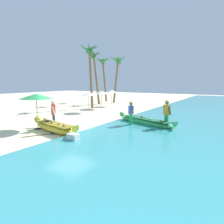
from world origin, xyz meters
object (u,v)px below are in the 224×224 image
(person_vendor_hatted, at_px, (131,111))
(person_tourist_customer, at_px, (54,113))
(boat_green_midground, at_px, (145,121))
(palm_tree_far_behind, at_px, (103,65))
(boat_yellow_foreground, at_px, (55,127))
(patio_umbrella_large, at_px, (36,96))
(cooler_box, at_px, (73,138))
(person_vendor_assistant, at_px, (167,112))
(palm_tree_tall_inland, at_px, (118,65))
(paddle, at_px, (42,135))
(palm_tree_mid_cluster, at_px, (90,57))
(palm_tree_leaning_seaward, at_px, (94,62))

(person_vendor_hatted, relative_size, person_tourist_customer, 0.95)
(person_vendor_hatted, bearing_deg, person_tourist_customer, -137.60)
(person_vendor_hatted, bearing_deg, boat_green_midground, 47.89)
(person_tourist_customer, xyz_separation_m, palm_tree_far_behind, (-7.76, 16.26, 4.34))
(boat_yellow_foreground, relative_size, patio_umbrella_large, 1.87)
(patio_umbrella_large, height_order, cooler_box, patio_umbrella_large)
(cooler_box, bearing_deg, person_vendor_hatted, 81.64)
(person_vendor_assistant, xyz_separation_m, palm_tree_tall_inland, (-10.22, 11.20, 3.97))
(patio_umbrella_large, xyz_separation_m, paddle, (1.38, -0.77, -1.96))
(person_vendor_assistant, height_order, paddle, person_vendor_assistant)
(boat_yellow_foreground, xyz_separation_m, palm_tree_tall_inland, (-5.14, 15.48, 4.73))
(patio_umbrella_large, distance_m, palm_tree_mid_cluster, 10.63)
(palm_tree_tall_inland, xyz_separation_m, palm_tree_far_behind, (-3.25, 1.29, 0.32))
(boat_green_midground, bearing_deg, person_vendor_assistant, -8.22)
(person_vendor_assistant, distance_m, patio_umbrella_large, 7.89)
(person_vendor_assistant, bearing_deg, boat_yellow_foreground, -139.88)
(palm_tree_far_behind, relative_size, cooler_box, 11.89)
(boat_yellow_foreground, xyz_separation_m, person_vendor_assistant, (5.08, 4.28, 0.76))
(patio_umbrella_large, bearing_deg, palm_tree_tall_inland, 103.35)
(person_tourist_customer, bearing_deg, boat_green_midground, 43.35)
(palm_tree_tall_inland, height_order, paddle, palm_tree_tall_inland)
(boat_yellow_foreground, bearing_deg, palm_tree_mid_cluster, 117.77)
(palm_tree_far_behind, height_order, paddle, palm_tree_far_behind)
(boat_green_midground, relative_size, person_vendor_hatted, 2.79)
(person_vendor_hatted, height_order, palm_tree_far_behind, palm_tree_far_behind)
(person_vendor_hatted, xyz_separation_m, palm_tree_far_behind, (-11.31, 13.02, 4.37))
(person_vendor_hatted, xyz_separation_m, cooler_box, (-0.79, -4.49, -0.77))
(boat_green_midground, xyz_separation_m, person_vendor_hatted, (-0.67, -0.75, 0.71))
(boat_yellow_foreground, height_order, palm_tree_leaning_seaward, palm_tree_leaning_seaward)
(patio_umbrella_large, relative_size, paddle, 1.39)
(palm_tree_far_behind, relative_size, paddle, 4.19)
(person_vendor_hatted, bearing_deg, person_vendor_assistant, 13.83)
(paddle, bearing_deg, boat_yellow_foreground, 84.21)
(person_vendor_assistant, bearing_deg, palm_tree_leaning_seaward, 144.22)
(palm_tree_mid_cluster, bearing_deg, person_tourist_customer, -64.07)
(person_tourist_customer, bearing_deg, person_vendor_hatted, 42.40)
(palm_tree_far_behind, bearing_deg, boat_green_midground, -45.68)
(patio_umbrella_large, bearing_deg, palm_tree_mid_cluster, 110.30)
(person_vendor_hatted, height_order, patio_umbrella_large, patio_umbrella_large)
(cooler_box, bearing_deg, palm_tree_tall_inland, 115.81)
(person_vendor_assistant, relative_size, patio_umbrella_large, 0.84)
(palm_tree_mid_cluster, bearing_deg, patio_umbrella_large, -69.70)
(person_vendor_hatted, bearing_deg, palm_tree_leaning_seaward, 137.22)
(person_vendor_hatted, xyz_separation_m, palm_tree_tall_inland, (-8.07, 11.73, 4.05))
(boat_yellow_foreground, bearing_deg, person_vendor_hatted, 52.06)
(boat_green_midground, xyz_separation_m, cooler_box, (-1.47, -5.23, -0.06))
(boat_yellow_foreground, bearing_deg, person_vendor_assistant, 40.12)
(palm_tree_leaning_seaward, bearing_deg, palm_tree_far_behind, 107.26)
(cooler_box, bearing_deg, boat_green_midground, 75.99)
(person_vendor_hatted, height_order, person_vendor_assistant, person_vendor_assistant)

